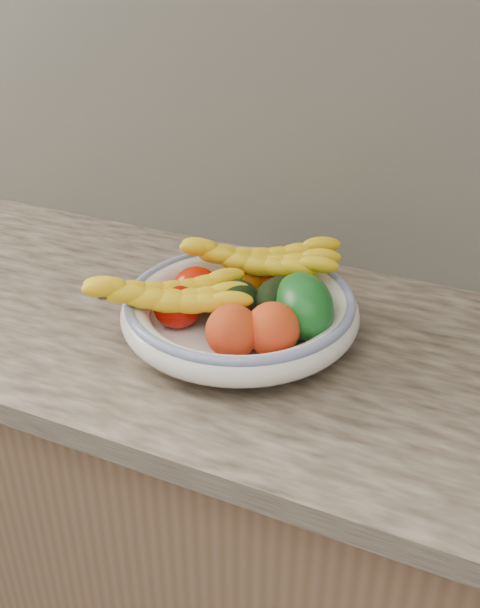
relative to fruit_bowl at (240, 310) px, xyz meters
name	(u,v)px	position (x,y,z in m)	size (l,w,h in m)	color
kitchen_counter	(245,510)	(0.00, 0.03, -0.48)	(2.44, 0.66, 1.40)	brown
fruit_bowl	(240,310)	(0.00, 0.00, 0.00)	(0.39, 0.39, 0.08)	white
clementine_back_left	(253,279)	(-0.02, 0.10, 0.01)	(0.06, 0.06, 0.05)	orange
clementine_back_right	(272,280)	(0.01, 0.11, 0.01)	(0.05, 0.05, 0.05)	#F65005
tomato_left	(196,287)	(-0.09, 0.02, 0.01)	(0.08, 0.08, 0.07)	#BC1100
tomato_near_left	(177,306)	(-0.09, -0.05, 0.01)	(0.08, 0.08, 0.07)	#B40B03
avocado_center	(237,305)	(0.00, -0.01, 0.02)	(0.07, 0.11, 0.07)	black
avocado_right	(278,302)	(0.06, 0.03, 0.02)	(0.08, 0.11, 0.08)	black
green_mango	(303,306)	(0.10, 0.01, 0.03)	(0.09, 0.14, 0.10)	#0F5217
peach_front	(232,331)	(0.03, -0.09, 0.02)	(0.08, 0.08, 0.08)	orange
peach_right	(273,329)	(0.08, -0.06, 0.02)	(0.08, 0.08, 0.08)	orange
banana_bunch_back	(259,263)	(-0.01, 0.10, 0.04)	(0.29, 0.11, 0.08)	yellow
banana_bunch_front	(168,299)	(-0.09, -0.07, 0.03)	(0.28, 0.11, 0.08)	yellow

